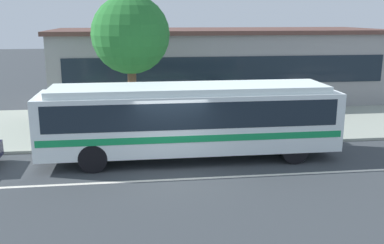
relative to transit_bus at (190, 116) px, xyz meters
name	(u,v)px	position (x,y,z in m)	size (l,w,h in m)	color
ground_plane	(172,171)	(-0.81, -1.37, -1.63)	(120.00, 120.00, 0.00)	#353A3E
sidewalk_slab	(161,124)	(-0.81, 5.35, -1.57)	(60.00, 8.00, 0.12)	#969E90
lane_stripe_center	(174,180)	(-0.81, -2.17, -1.63)	(56.00, 0.16, 0.01)	silver
transit_bus	(190,116)	(0.00, 0.00, 0.00)	(10.99, 2.52, 2.80)	white
pedestrian_waiting_near_sign	(98,123)	(-3.53, 1.76, -0.56)	(0.36, 0.36, 1.63)	#727252
bus_stop_sign	(267,102)	(3.59, 2.10, 0.06)	(0.08, 0.44, 2.45)	gray
street_tree_near_stop	(131,35)	(-2.14, 4.33, 2.80)	(3.51, 3.51, 6.10)	brown
station_building	(217,65)	(3.17, 11.44, 0.62)	(20.02, 7.26, 4.47)	gray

